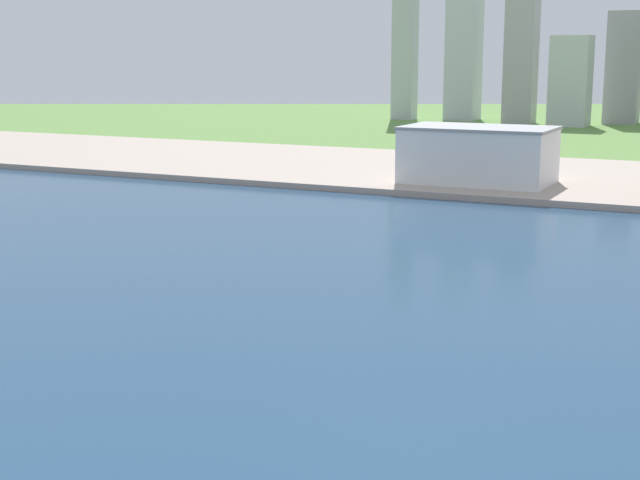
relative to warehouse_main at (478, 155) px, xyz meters
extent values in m
plane|color=#5C883F|center=(15.66, -153.40, -13.52)|extent=(2400.00, 2400.00, 0.00)
cube|color=navy|center=(15.66, -213.40, -13.44)|extent=(840.00, 360.00, 0.15)
cube|color=#AC9B8E|center=(15.66, 36.60, -12.27)|extent=(840.00, 140.00, 2.50)
cube|color=white|center=(0.00, 0.00, -0.62)|extent=(56.31, 34.27, 20.79)
cube|color=gray|center=(0.00, 0.00, 10.37)|extent=(57.44, 34.96, 1.20)
cube|color=#B2B6BC|center=(-170.81, 364.46, 62.75)|extent=(17.69, 15.16, 152.54)
cube|color=silver|center=(-125.84, 378.54, 58.66)|extent=(23.84, 26.97, 144.34)
cube|color=#A5A2A8|center=(-75.29, 362.09, 50.20)|extent=(22.70, 19.87, 127.43)
cube|color=silver|center=(-34.88, 350.11, 19.37)|extent=(27.72, 26.65, 65.78)
cube|color=#98969E|center=(-3.63, 391.40, 28.55)|extent=(24.26, 25.93, 84.14)
camera|label=1|loc=(103.92, -353.70, 38.30)|focal=52.21mm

